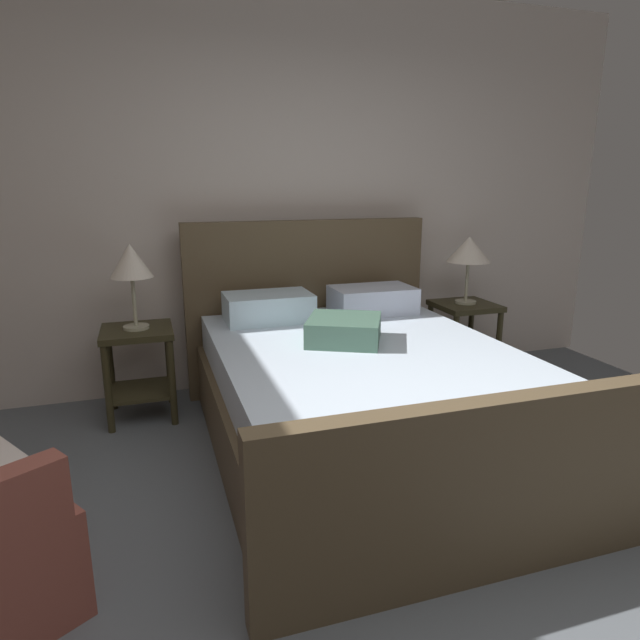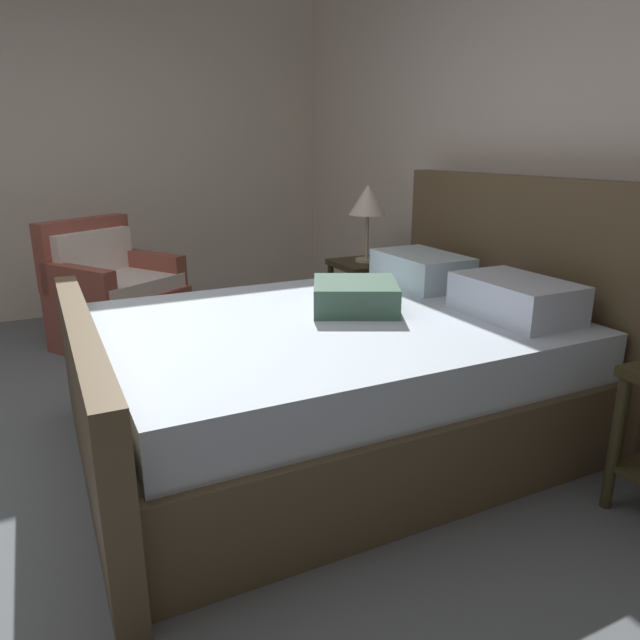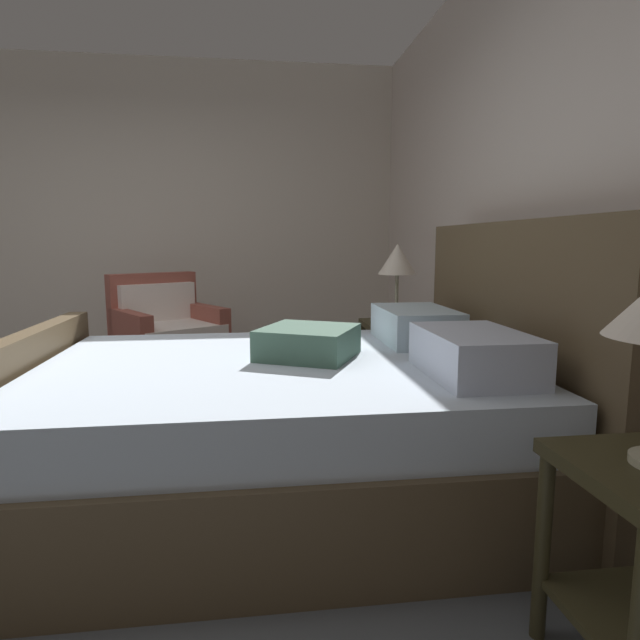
{
  "view_description": "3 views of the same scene",
  "coord_description": "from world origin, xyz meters",
  "px_view_note": "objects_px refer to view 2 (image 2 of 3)",
  "views": [
    {
      "loc": [
        -0.93,
        -1.32,
        1.51
      ],
      "look_at": [
        -0.02,
        1.52,
        0.75
      ],
      "focal_mm": 30.6,
      "sensor_mm": 36.0,
      "label": 1
    },
    {
      "loc": [
        2.51,
        0.11,
        1.39
      ],
      "look_at": [
        0.15,
        1.27,
        0.6
      ],
      "focal_mm": 32.58,
      "sensor_mm": 36.0,
      "label": 2
    },
    {
      "loc": [
        2.51,
        1.22,
        1.15
      ],
      "look_at": [
        0.17,
        1.53,
        0.8
      ],
      "focal_mm": 29.65,
      "sensor_mm": 36.0,
      "label": 3
    }
  ],
  "objects_px": {
    "bed": "(344,368)",
    "nightstand_left": "(366,288)",
    "table_lamp_left": "(368,202)",
    "armchair": "(114,299)"
  },
  "relations": [
    {
      "from": "bed",
      "to": "nightstand_left",
      "type": "height_order",
      "value": "bed"
    },
    {
      "from": "bed",
      "to": "table_lamp_left",
      "type": "xyz_separation_m",
      "value": [
        -1.2,
        0.83,
        0.67
      ]
    },
    {
      "from": "nightstand_left",
      "to": "table_lamp_left",
      "type": "distance_m",
      "value": 0.61
    },
    {
      "from": "bed",
      "to": "armchair",
      "type": "height_order",
      "value": "bed"
    },
    {
      "from": "nightstand_left",
      "to": "table_lamp_left",
      "type": "bearing_deg",
      "value": 0.0
    },
    {
      "from": "bed",
      "to": "table_lamp_left",
      "type": "height_order",
      "value": "bed"
    },
    {
      "from": "table_lamp_left",
      "to": "bed",
      "type": "bearing_deg",
      "value": -34.72
    },
    {
      "from": "table_lamp_left",
      "to": "nightstand_left",
      "type": "bearing_deg",
      "value": 0.0
    },
    {
      "from": "bed",
      "to": "nightstand_left",
      "type": "bearing_deg",
      "value": 145.28
    },
    {
      "from": "nightstand_left",
      "to": "armchair",
      "type": "xyz_separation_m",
      "value": [
        -0.71,
        -1.66,
        -0.06
      ]
    }
  ]
}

